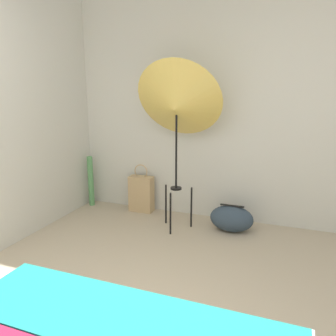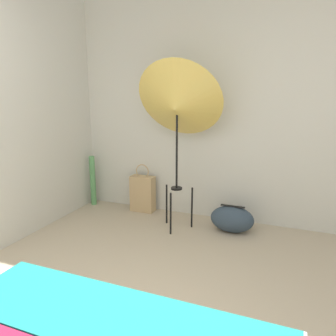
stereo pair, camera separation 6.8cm
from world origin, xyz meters
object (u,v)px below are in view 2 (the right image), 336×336
object	(u,v)px
tote_bag	(143,193)
duffel_bag	(232,219)
paper_roll	(93,181)
photo_umbrella	(177,105)

from	to	relation	value
tote_bag	duffel_bag	world-z (taller)	tote_bag
duffel_bag	paper_roll	distance (m)	1.90
photo_umbrella	duffel_bag	size ratio (longest dim) A/B	3.87
photo_umbrella	duffel_bag	bearing A→B (deg)	12.80
tote_bag	paper_roll	size ratio (longest dim) A/B	0.92
tote_bag	paper_roll	world-z (taller)	paper_roll
photo_umbrella	tote_bag	bearing A→B (deg)	149.23
photo_umbrella	duffel_bag	world-z (taller)	photo_umbrella
paper_roll	tote_bag	bearing A→B (deg)	2.62
photo_umbrella	duffel_bag	xyz separation A→B (m)	(0.59, 0.13, -1.21)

